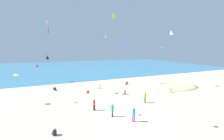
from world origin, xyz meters
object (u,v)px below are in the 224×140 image
Objects in this scene: person_3 at (171,91)px; kite_blue at (125,43)px; kite_white at (171,32)px; beach_chair_near_camera at (127,83)px; beach_chair_far_right at (88,92)px; kite_teal at (162,48)px; kite_yellow at (16,74)px; cooler_box at (116,93)px; person_4 at (54,132)px; kite_lime at (114,17)px; person_0 at (125,93)px; person_2 at (100,87)px; beach_chair_far_left at (55,89)px; person_7 at (134,113)px; kite_pink at (48,24)px; kite_purple at (37,65)px; kite_black at (47,57)px; person_1 at (145,97)px; person_5 at (112,109)px; kite_orange at (106,37)px; person_6 at (94,104)px.

person_3 is 0.51× the size of kite_blue.
beach_chair_near_camera is at bearing 151.23° from kite_white.
beach_chair_far_right is at bearing -166.95° from kite_blue.
kite_yellow is at bearing 178.56° from kite_teal.
cooler_box is 12.97m from person_4.
kite_yellow is 15.84m from kite_lime.
beach_chair_near_camera is at bearing -120.60° from person_0.
kite_teal reaches higher than person_2.
kite_lime reaches higher than beach_chair_far_left.
beach_chair_far_right is at bearing 61.03° from person_2.
person_4 is at bearing 22.35° from beach_chair_near_camera.
person_7 reaches higher than cooler_box.
kite_pink reaches higher than person_2.
beach_chair_far_right is 9.23m from kite_purple.
kite_yellow is at bearing 40.26° from person_2.
kite_yellow reaches higher than beach_chair_far_left.
kite_black is (0.16, 13.26, 0.50)m from kite_purple.
person_4 is 20.32m from kite_blue.
person_3 reaches higher than beach_chair_near_camera.
kite_yellow is 24.85m from kite_teal.
kite_white is 19.17m from kite_lime.
person_1 is 1.01× the size of person_5.
person_4 is (-10.93, -7.63, -0.04)m from person_0.
kite_pink reaches higher than person_0.
kite_white is (27.04, -0.26, 6.83)m from kite_yellow.
kite_orange is at bearing 35.99° from kite_pink.
person_7 reaches higher than person_4.
kite_lime reaches higher than kite_yellow.
beach_chair_near_camera reaches higher than cooler_box.
person_0 is (-3.31, -5.66, 0.00)m from beach_chair_near_camera.
person_0 is 8.03m from person_5.
person_0 is 1.08× the size of person_2.
kite_yellow is at bearing 136.44° from kite_lime.
person_0 is 0.50× the size of person_7.
person_5 is 14.23m from kite_yellow.
kite_orange reaches higher than kite_blue.
person_1 is 2.23× the size of person_3.
kite_orange is at bearing 171.51° from kite_teal.
beach_chair_far_left is at bearing -178.15° from person_6.
kite_purple is 16.49m from kite_blue.
person_7 is at bearing -30.19° from kite_pink.
kite_lime is (-2.94, -11.07, 0.66)m from kite_orange.
beach_chair_far_left is 0.50× the size of kite_blue.
kite_orange is (-1.25, 1.71, 9.78)m from cooler_box.
beach_chair_far_right is 0.49× the size of person_5.
person_6 is 0.90× the size of person_7.
kite_black is (-14.20, 18.83, 5.08)m from person_1.
kite_pink is 22.73m from kite_white.
beach_chair_far_left is 0.89× the size of beach_chair_near_camera.
person_7 is 16.66m from kite_yellow.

